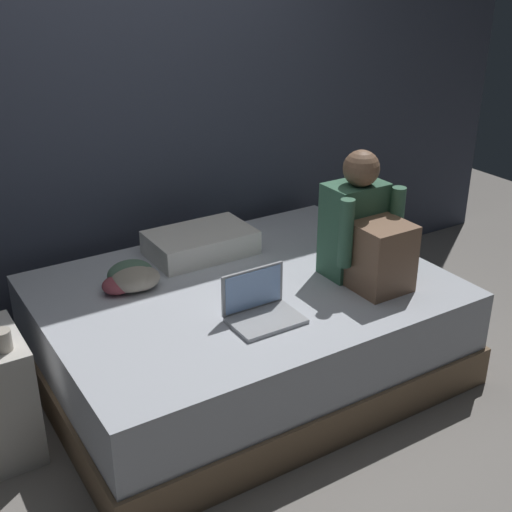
# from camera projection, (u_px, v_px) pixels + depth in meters

# --- Properties ---
(ground_plane) EXTENTS (8.00, 8.00, 0.00)m
(ground_plane) POSITION_uv_depth(u_px,v_px,m) (241.00, 414.00, 3.26)
(ground_plane) COLOR gray
(wall_back) EXTENTS (5.60, 0.10, 2.70)m
(wall_back) POSITION_uv_depth(u_px,v_px,m) (124.00, 89.00, 3.62)
(wall_back) COLOR #383D4C
(wall_back) RESTS_ON ground_plane
(bed) EXTENTS (2.00, 1.50, 0.51)m
(bed) POSITION_uv_depth(u_px,v_px,m) (244.00, 330.00, 3.48)
(bed) COLOR #7A6047
(bed) RESTS_ON ground_plane
(person_sitting) EXTENTS (0.39, 0.44, 0.66)m
(person_sitting) POSITION_uv_depth(u_px,v_px,m) (365.00, 233.00, 3.33)
(person_sitting) COLOR #38664C
(person_sitting) RESTS_ON bed
(laptop) EXTENTS (0.32, 0.23, 0.22)m
(laptop) POSITION_uv_depth(u_px,v_px,m) (261.00, 308.00, 3.05)
(laptop) COLOR #9EA0A5
(laptop) RESTS_ON bed
(pillow) EXTENTS (0.56, 0.36, 0.13)m
(pillow) POSITION_uv_depth(u_px,v_px,m) (201.00, 243.00, 3.69)
(pillow) COLOR silver
(pillow) RESTS_ON bed
(mug) EXTENTS (0.08, 0.08, 0.09)m
(mug) POSITION_uv_depth(u_px,v_px,m) (2.00, 340.00, 2.73)
(mug) COLOR #BCB2A3
(mug) RESTS_ON nightstand
(clothes_pile) EXTENTS (0.29, 0.24, 0.13)m
(clothes_pile) POSITION_uv_depth(u_px,v_px,m) (132.00, 278.00, 3.31)
(clothes_pile) COLOR gray
(clothes_pile) RESTS_ON bed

